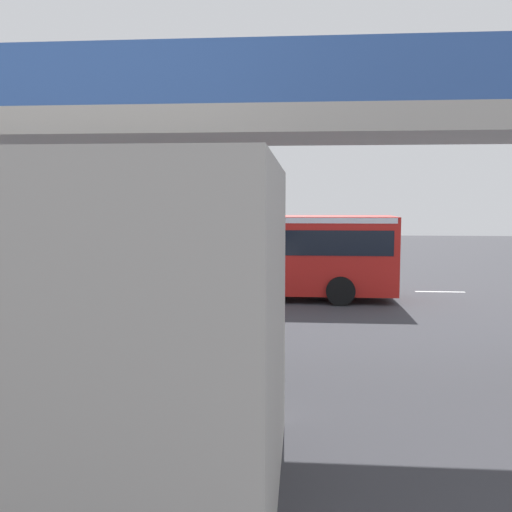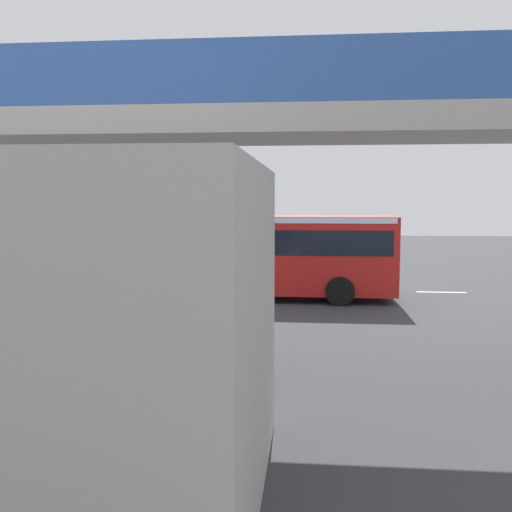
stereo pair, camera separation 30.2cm
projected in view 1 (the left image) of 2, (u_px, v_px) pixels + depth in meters
The scene contains 10 objects.
ground at pixel (239, 301), 21.37m from camera, with size 80.00×80.00×0.00m, color #38383D.
city_bus at pixel (241, 249), 21.87m from camera, with size 11.54×2.85×3.15m.
parked_van at pixel (39, 281), 18.18m from camera, with size 4.80×2.17×2.05m.
traffic_sign at pixel (118, 242), 25.24m from camera, with size 0.08×0.60×2.80m.
lane_dash_leftmost at pixel (440, 292), 23.51m from camera, with size 2.00×0.20×0.01m, color silver.
lane_dash_left at pixel (342, 290), 23.83m from camera, with size 2.00×0.20×0.01m, color silver.
lane_dash_centre at pixel (246, 289), 24.16m from camera, with size 2.00×0.20×0.01m, color silver.
lane_dash_right at pixel (153, 288), 24.48m from camera, with size 2.00×0.20×0.01m, color silver.
lane_dash_rightmost at pixel (62, 287), 24.81m from camera, with size 2.00×0.20×0.01m, color silver.
pedestrian_overpass at pixel (184, 148), 11.35m from camera, with size 24.99×2.60×6.54m.
Camera 1 is at (-2.37, 20.98, 3.78)m, focal length 40.28 mm.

